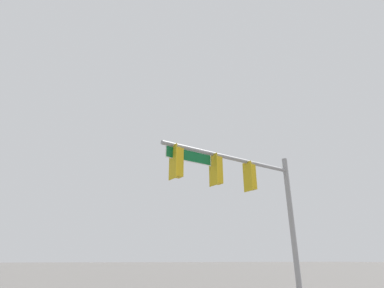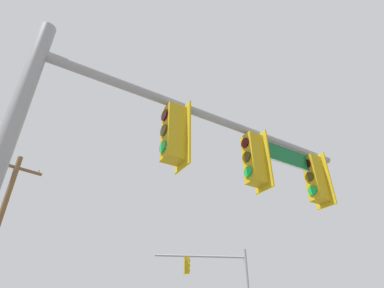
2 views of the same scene
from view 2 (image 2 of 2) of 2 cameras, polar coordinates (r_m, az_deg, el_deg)
The scene contains 2 objects.
signal_pole_near at distance 5.26m, azimuth -0.34°, elevation -3.10°, with size 6.80×1.72×6.00m.
signal_pole_far at distance 24.13m, azimuth 6.07°, elevation -24.54°, with size 6.88×1.59×6.78m.
Camera 2 is at (-4.95, -10.00, 1.82)m, focal length 28.00 mm.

